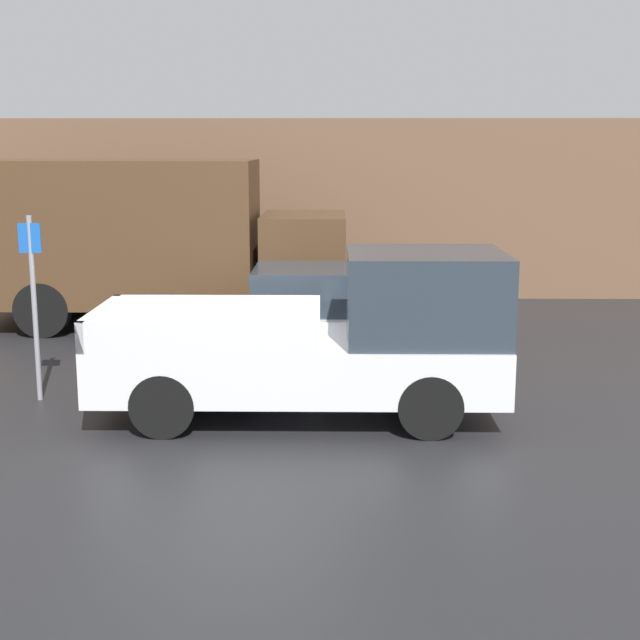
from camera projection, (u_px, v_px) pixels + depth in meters
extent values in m
plane|color=#232326|center=(235.00, 419.00, 11.52)|extent=(60.00, 60.00, 0.00)
cube|color=brown|center=(277.00, 210.00, 20.16)|extent=(28.00, 0.15, 4.04)
cube|color=silver|center=(299.00, 363.00, 11.51)|extent=(5.20, 1.96, 0.70)
cube|color=#28333D|center=(425.00, 295.00, 11.31)|extent=(1.98, 1.84, 1.11)
cube|color=silver|center=(217.00, 309.00, 12.33)|extent=(2.86, 0.10, 0.38)
cube|color=silver|center=(197.00, 338.00, 10.51)|extent=(2.86, 0.10, 0.38)
cube|color=silver|center=(100.00, 322.00, 11.44)|extent=(0.10, 1.96, 0.38)
cylinder|color=black|center=(417.00, 370.00, 12.39)|extent=(0.79, 0.26, 0.79)
cylinder|color=black|center=(430.00, 406.00, 10.70)|extent=(0.79, 0.26, 0.79)
cylinder|color=black|center=(186.00, 370.00, 12.44)|extent=(0.79, 0.26, 0.79)
cylinder|color=black|center=(163.00, 405.00, 10.75)|extent=(0.79, 0.26, 0.79)
cube|color=silver|center=(325.00, 329.00, 14.09)|extent=(4.55, 1.89, 0.62)
cube|color=#28333D|center=(334.00, 289.00, 13.96)|extent=(2.50, 1.67, 0.66)
cylinder|color=black|center=(410.00, 333.00, 14.95)|extent=(0.73, 0.22, 0.73)
cylinder|color=black|center=(419.00, 357.00, 13.29)|extent=(0.73, 0.22, 0.73)
cylinder|color=black|center=(242.00, 333.00, 14.99)|extent=(0.73, 0.22, 0.73)
cylinder|color=black|center=(231.00, 357.00, 13.33)|extent=(0.73, 0.22, 0.73)
cube|color=#4C331E|center=(304.00, 258.00, 17.09)|extent=(1.58, 2.24, 1.69)
cube|color=#4C331E|center=(113.00, 232.00, 17.05)|extent=(5.45, 2.36, 2.71)
cylinder|color=black|center=(292.00, 292.00, 18.28)|extent=(1.01, 0.30, 1.01)
cylinder|color=black|center=(287.00, 310.00, 16.23)|extent=(1.01, 0.30, 1.01)
cylinder|color=black|center=(75.00, 291.00, 18.35)|extent=(1.01, 0.30, 1.01)
cylinder|color=black|center=(42.00, 310.00, 16.30)|extent=(1.01, 0.30, 1.01)
cylinder|color=gray|center=(35.00, 309.00, 12.13)|extent=(0.07, 0.07, 2.55)
cube|color=blue|center=(30.00, 238.00, 11.92)|extent=(0.30, 0.02, 0.40)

